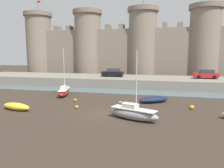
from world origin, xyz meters
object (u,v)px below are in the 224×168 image
Objects in this scene: mooring_buoy_near_shore at (75,100)px; car_quay_west at (113,73)px; rowboat_near_channel_right at (16,106)px; car_quay_centre_east at (206,74)px; rowboat_midflat_left at (154,99)px; sailboat_near_channel_left at (64,91)px; sailboat_midflat_right at (133,113)px; mooring_buoy_near_channel at (77,107)px; mooring_buoy_mid_mud at (192,107)px.

mooring_buoy_near_shore is 15.67m from car_quay_west.
rowboat_near_channel_right is 0.94× the size of car_quay_west.
rowboat_midflat_left is at bearing -120.56° from car_quay_centre_east.
sailboat_near_channel_left reaches higher than car_quay_west.
car_quay_west is (-6.99, 21.44, 1.83)m from sailboat_midflat_right.
car_quay_west reaches higher than mooring_buoy_near_channel.
rowboat_midflat_left is at bearing -8.07° from sailboat_near_channel_left.
sailboat_midflat_right is 24.21m from car_quay_centre_east.
car_quay_west is (4.51, 11.96, 1.86)m from sailboat_near_channel_left.
sailboat_near_channel_left is 18.42× the size of mooring_buoy_near_shore.
mooring_buoy_near_channel is 0.75× the size of mooring_buoy_mid_mud.
sailboat_midflat_right reaches higher than mooring_buoy_mid_mud.
rowboat_midflat_left is at bearing 9.51° from mooring_buoy_near_shore.
car_quay_centre_east is at bearing 65.63° from sailboat_midflat_right.
car_quay_west is (-12.74, 16.21, 2.21)m from mooring_buoy_mid_mud.
sailboat_near_channel_left is 1.68× the size of rowboat_midflat_left.
mooring_buoy_near_channel is (-6.73, 2.65, -0.44)m from sailboat_midflat_right.
mooring_buoy_mid_mud is at bearing 11.65° from mooring_buoy_near_channel.
mooring_buoy_mid_mud is (17.24, -4.25, -0.35)m from sailboat_near_channel_left.
mooring_buoy_near_shore is (-9.81, -1.64, -0.23)m from rowboat_midflat_left.
rowboat_near_channel_right is 21.80m from car_quay_west.
sailboat_midflat_right is at bearing -71.94° from car_quay_west.
sailboat_near_channel_left is at bearing 132.29° from mooring_buoy_near_shore.
rowboat_midflat_left is at bearing 150.49° from mooring_buoy_mid_mud.
car_quay_centre_east reaches higher than mooring_buoy_near_shore.
rowboat_near_channel_right is 0.94× the size of rowboat_midflat_left.
mooring_buoy_near_channel is at bearing -55.09° from sailboat_near_channel_left.
mooring_buoy_near_channel is at bearing 18.90° from rowboat_near_channel_right.
sailboat_near_channel_left is (1.38, 8.93, 0.19)m from rowboat_near_channel_right.
sailboat_midflat_right is 1.55× the size of car_quay_centre_east.
mooring_buoy_near_shore is (-14.08, 0.77, -0.06)m from mooring_buoy_mid_mud.
rowboat_near_channel_right reaches higher than mooring_buoy_near_channel.
mooring_buoy_near_channel is 0.09× the size of car_quay_centre_east.
sailboat_midflat_right is 1.55× the size of car_quay_west.
car_quay_centre_east is (22.84, 21.45, 2.05)m from rowboat_near_channel_right.
rowboat_midflat_left is 9.95m from mooring_buoy_near_shore.
mooring_buoy_mid_mud is at bearing -3.13° from mooring_buoy_near_shore.
mooring_buoy_near_channel is at bearing -148.75° from rowboat_midflat_left.
rowboat_near_channel_right is 0.56× the size of sailboat_near_channel_left.
sailboat_midflat_right reaches higher than car_quay_west.
car_quay_centre_east is (4.21, 16.77, 2.21)m from mooring_buoy_mid_mud.
rowboat_midflat_left is 11.15× the size of mooring_buoy_near_channel.
sailboat_near_channel_left is at bearing 166.15° from mooring_buoy_mid_mud.
car_quay_west reaches higher than mooring_buoy_mid_mud.
mooring_buoy_mid_mud is (18.63, 4.68, -0.16)m from rowboat_near_channel_right.
rowboat_midflat_left reaches higher than mooring_buoy_near_channel.
sailboat_near_channel_left reaches higher than mooring_buoy_near_channel.
sailboat_near_channel_left is 4.73m from mooring_buoy_near_shore.
mooring_buoy_mid_mud is 20.74m from car_quay_west.
car_quay_centre_east is (21.46, 12.52, 1.86)m from sailboat_near_channel_left.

